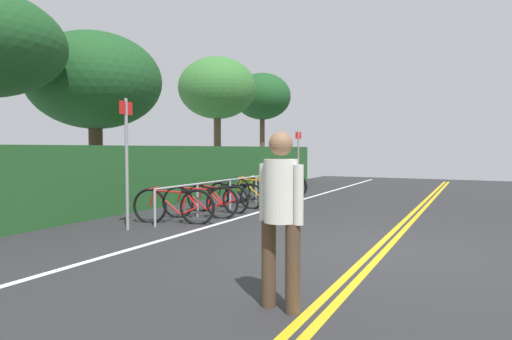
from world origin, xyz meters
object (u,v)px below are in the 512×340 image
bicycle_1 (200,202)px  sign_post_far (298,154)px  bicycle_4 (255,191)px  sign_post_near (127,152)px  bicycle_2 (217,199)px  bike_rack (244,184)px  tree_mid (95,82)px  bicycle_6 (279,187)px  bicycle_5 (266,188)px  pedestrian (281,208)px  tree_far_right (217,89)px  bicycle_7 (286,185)px  tree_extra (262,97)px  bicycle_3 (235,195)px  bicycle_0 (173,206)px

bicycle_1 → sign_post_far: bearing=3.4°
bicycle_4 → sign_post_near: (-4.55, 0.37, 1.10)m
bicycle_4 → bicycle_2: bearing=177.4°
sign_post_near → bike_rack: bearing=-3.5°
bicycle_2 → tree_mid: bearing=99.1°
bicycle_6 → bicycle_1: bearing=-178.9°
bicycle_2 → bicycle_4: size_ratio=0.95×
bicycle_5 → pedestrian: (-7.97, -3.94, 0.62)m
tree_mid → pedestrian: bearing=-122.5°
bicycle_4 → tree_mid: 5.10m
pedestrian → tree_far_right: tree_far_right is taller
bicycle_7 → bicycle_5: bearing=-176.1°
bicycle_5 → tree_extra: size_ratio=0.35×
tree_mid → tree_extra: bearing=-0.5°
tree_far_right → bicycle_5: bearing=-127.5°
pedestrian → tree_mid: bearing=57.5°
bicycle_5 → pedestrian: size_ratio=1.03×
pedestrian → bicycle_5: bearing=26.3°
bicycle_4 → tree_far_right: bearing=44.2°
bicycle_2 → bicycle_4: 1.84m
bicycle_3 → bicycle_4: size_ratio=0.95×
sign_post_far → bicycle_4: bearing=-174.9°
bicycle_1 → bicycle_6: bearing=1.1°
bicycle_0 → pedestrian: bearing=-131.6°
bicycle_3 → sign_post_far: 5.20m
sign_post_near → sign_post_far: size_ratio=1.13×
bicycle_0 → sign_post_far: size_ratio=0.78×
bicycle_1 → bicycle_3: (1.83, 0.16, -0.03)m
bicycle_4 → bicycle_6: size_ratio=1.06×
bicycle_3 → sign_post_far: sign_post_far is taller
sign_post_near → bicycle_0: bearing=-18.1°
bicycle_7 → tree_extra: tree_extra is taller
bicycle_0 → bicycle_6: (5.33, 0.01, -0.03)m
sign_post_far → tree_extra: size_ratio=0.44×
pedestrian → bike_rack: bearing=31.0°
bicycle_0 → pedestrian: size_ratio=1.01×
bicycle_1 → tree_mid: 4.56m
bicycle_6 → tree_mid: tree_mid is taller
bicycle_1 → tree_extra: tree_extra is taller
bicycle_5 → sign_post_near: bearing=177.3°
tree_mid → tree_far_right: tree_far_right is taller
bicycle_1 → bicycle_5: bearing=2.2°
sign_post_near → sign_post_far: 8.75m
sign_post_near → bicycle_6: bearing=-2.8°
bicycle_4 → bicycle_7: bearing=4.9°
bicycle_2 → pedestrian: 6.52m
pedestrian → sign_post_far: bearing=20.6°
bicycle_5 → sign_post_far: size_ratio=0.80×
bicycle_3 → tree_mid: 4.68m
bicycle_1 → bicycle_7: (5.41, 0.26, -0.03)m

